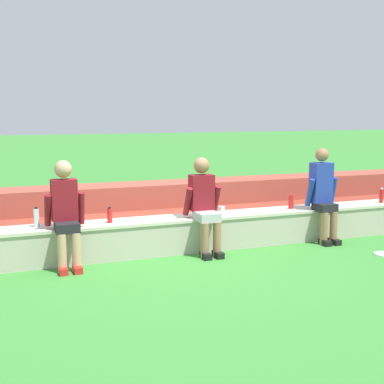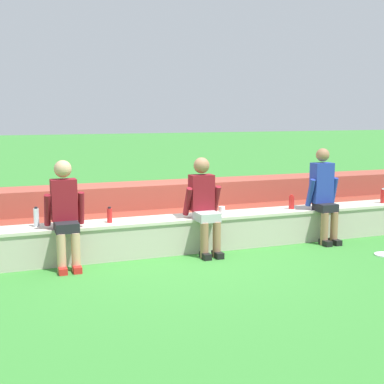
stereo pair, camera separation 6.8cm
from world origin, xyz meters
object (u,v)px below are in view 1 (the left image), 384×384
(person_right_of_center, at_px, (323,193))
(water_bottle_mid_right, at_px, (291,202))
(plastic_cup_left_end, at_px, (222,210))
(frisbee, at_px, (384,254))
(water_bottle_near_right, at_px, (110,215))
(person_center, at_px, (204,203))
(person_left_of_center, at_px, (66,212))
(water_bottle_mid_left, at_px, (36,218))
(water_bottle_near_left, at_px, (381,196))

(person_right_of_center, height_order, water_bottle_mid_right, person_right_of_center)
(plastic_cup_left_end, xyz_separation_m, frisbee, (1.92, -1.19, -0.54))
(plastic_cup_left_end, bearing_deg, water_bottle_mid_right, 1.14)
(water_bottle_near_right, bearing_deg, person_center, -8.91)
(person_left_of_center, distance_m, water_bottle_mid_left, 0.46)
(person_right_of_center, distance_m, water_bottle_mid_left, 4.13)
(person_left_of_center, height_order, person_right_of_center, person_right_of_center)
(water_bottle_near_left, bearing_deg, plastic_cup_left_end, 179.19)
(water_bottle_mid_right, bearing_deg, plastic_cup_left_end, -178.86)
(water_bottle_mid_left, bearing_deg, person_right_of_center, -4.20)
(person_center, bearing_deg, person_right_of_center, -0.68)
(person_center, height_order, frisbee, person_center)
(water_bottle_mid_right, height_order, frisbee, water_bottle_mid_right)
(water_bottle_mid_left, bearing_deg, water_bottle_near_right, -4.95)
(person_left_of_center, bearing_deg, water_bottle_mid_left, 137.96)
(water_bottle_mid_left, height_order, frisbee, water_bottle_mid_left)
(frisbee, bearing_deg, water_bottle_mid_right, 121.92)
(person_left_of_center, relative_size, water_bottle_mid_left, 5.23)
(person_left_of_center, height_order, plastic_cup_left_end, person_left_of_center)
(water_bottle_mid_left, xyz_separation_m, water_bottle_near_right, (0.93, -0.08, -0.02))
(water_bottle_near_left, relative_size, plastic_cup_left_end, 2.12)
(water_bottle_mid_right, height_order, water_bottle_near_right, water_bottle_mid_right)
(water_bottle_near_right, bearing_deg, person_left_of_center, -160.25)
(water_bottle_mid_left, distance_m, water_bottle_near_right, 0.93)
(person_center, bearing_deg, frisbee, -23.20)
(water_bottle_mid_right, bearing_deg, water_bottle_near_left, -2.19)
(person_left_of_center, relative_size, person_center, 1.02)
(person_center, height_order, water_bottle_near_left, person_center)
(plastic_cup_left_end, bearing_deg, person_right_of_center, -8.63)
(person_left_of_center, distance_m, plastic_cup_left_end, 2.25)
(person_center, xyz_separation_m, water_bottle_near_left, (3.17, 0.17, -0.11))
(person_right_of_center, relative_size, water_bottle_near_left, 5.87)
(water_bottle_near_right, bearing_deg, plastic_cup_left_end, 0.50)
(person_left_of_center, relative_size, frisbee, 4.83)
(person_center, bearing_deg, water_bottle_near_left, 3.14)
(person_right_of_center, xyz_separation_m, water_bottle_near_left, (1.26, 0.20, -0.14))
(person_left_of_center, relative_size, plastic_cup_left_end, 11.93)
(water_bottle_near_left, relative_size, water_bottle_near_right, 1.13)
(water_bottle_near_left, distance_m, plastic_cup_left_end, 2.81)
(person_left_of_center, height_order, frisbee, person_left_of_center)
(water_bottle_mid_left, height_order, water_bottle_mid_right, water_bottle_mid_left)
(person_center, height_order, water_bottle_mid_right, person_center)
(water_bottle_near_left, bearing_deg, water_bottle_near_right, 179.67)
(water_bottle_mid_left, xyz_separation_m, water_bottle_mid_right, (3.73, -0.04, -0.02))
(frisbee, bearing_deg, person_center, 156.80)
(person_center, relative_size, water_bottle_near_right, 6.22)
(water_bottle_near_right, height_order, frisbee, water_bottle_near_right)
(person_center, height_order, person_right_of_center, person_right_of_center)
(person_center, distance_m, water_bottle_mid_left, 2.22)
(frisbee, bearing_deg, water_bottle_mid_left, 164.34)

